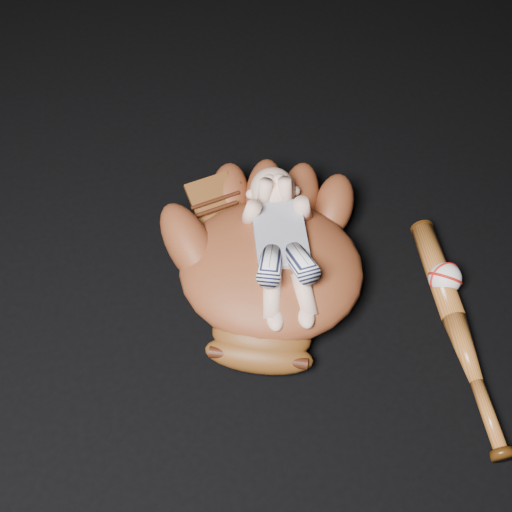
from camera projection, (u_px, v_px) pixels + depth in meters
The scene contains 4 objects.
baseball_glove at pixel (271, 263), 1.25m from camera, with size 0.45×0.51×0.16m, color #5D2714, non-canonical shape.
newborn_baby at pixel (282, 245), 1.21m from camera, with size 0.16×0.35×0.14m, color #E0A990, non-canonical shape.
baseball_bat at pixel (458, 331), 1.22m from camera, with size 0.05×0.50×0.05m, color brown, non-canonical shape.
baseball at pixel (445, 279), 1.28m from camera, with size 0.07×0.07×0.07m, color white.
Camera 1 is at (-0.27, -0.59, 1.10)m, focal length 45.00 mm.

